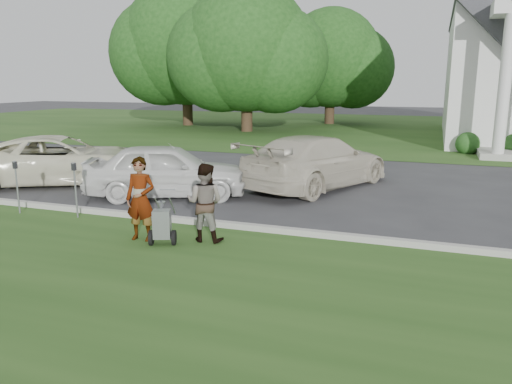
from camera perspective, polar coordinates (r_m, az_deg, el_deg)
The scene contains 15 objects.
ground at distance 10.98m, azimuth -2.66°, elevation -5.09°, with size 120.00×120.00×0.00m, color #333335.
grass_strip at distance 8.46m, azimuth -10.54°, elevation -10.79°, with size 80.00×7.00×0.01m, color #254718.
church_lawn at distance 37.04m, azimuth 13.53°, elevation 7.06°, with size 80.00×30.00×0.01m, color #254718.
curb at distance 11.45m, azimuth -1.62°, elevation -3.95°, with size 80.00×0.18×0.15m, color #9E9E93.
tree_left at distance 33.91m, azimuth -1.11°, elevation 15.56°, with size 10.63×8.40×9.71m.
tree_far at distance 39.13m, azimuth -8.05°, elevation 15.90°, with size 11.64×9.20×10.73m.
tree_back at distance 40.48m, azimuth 8.55°, elevation 14.40°, with size 9.61×7.60×8.89m.
striping_cart at distance 10.47m, azimuth -10.68°, elevation -3.72°, with size 0.80×1.16×1.00m.
person_left at distance 10.76m, azimuth -13.06°, elevation -0.86°, with size 0.65×0.43×1.78m, color #999999.
person_right at distance 10.49m, azimuth -5.87°, elevation -1.28°, with size 0.81×0.63×1.66m, color #999999.
parking_meter_near at distance 12.99m, azimuth -19.97°, elevation 0.94°, with size 0.10×0.09×1.40m.
parking_meter_far at distance 14.00m, azimuth -25.69°, elevation 1.16°, with size 0.10×0.09×1.37m.
car_a at distance 17.64m, azimuth -21.44°, elevation 3.43°, with size 2.64×5.73×1.59m, color #E9E7C6.
car_b at distance 14.73m, azimuth -10.14°, elevation 2.47°, with size 1.88×4.67×1.59m, color silver.
car_c at distance 15.94m, azimuth 6.97°, elevation 3.47°, with size 2.34×5.77×1.67m, color beige.
Camera 1 is at (4.01, -9.67, 3.33)m, focal length 35.00 mm.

